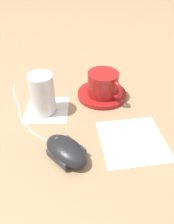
# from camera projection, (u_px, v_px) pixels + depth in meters

# --- Properties ---
(ground_plane) EXTENTS (3.00, 3.00, 0.00)m
(ground_plane) POSITION_uv_depth(u_px,v_px,m) (78.00, 122.00, 0.54)
(ground_plane) COLOR #9E7F5B
(saucer) EXTENTS (0.14, 0.14, 0.01)m
(saucer) POSITION_uv_depth(u_px,v_px,m) (102.00, 94.00, 0.63)
(saucer) COLOR maroon
(saucer) RESTS_ON ground
(coffee_cup) EXTENTS (0.11, 0.09, 0.07)m
(coffee_cup) POSITION_uv_depth(u_px,v_px,m) (103.00, 84.00, 0.60)
(coffee_cup) COLOR maroon
(coffee_cup) RESTS_ON saucer
(computer_mouse) EXTENTS (0.12, 0.10, 0.04)m
(computer_mouse) POSITION_uv_depth(u_px,v_px,m) (66.00, 150.00, 0.45)
(computer_mouse) COLOR black
(computer_mouse) RESTS_ON ground
(mouse_cable) EXTENTS (0.21, 0.20, 0.00)m
(mouse_cable) POSITION_uv_depth(u_px,v_px,m) (23.00, 111.00, 0.58)
(mouse_cable) COLOR white
(mouse_cable) RESTS_ON ground
(napkin_under_glass) EXTENTS (0.14, 0.14, 0.00)m
(napkin_under_glass) POSITION_uv_depth(u_px,v_px,m) (47.00, 109.00, 0.58)
(napkin_under_glass) COLOR silver
(napkin_under_glass) RESTS_ON ground
(drinking_glass) EXTENTS (0.06, 0.06, 0.10)m
(drinking_glass) POSITION_uv_depth(u_px,v_px,m) (42.00, 94.00, 0.55)
(drinking_glass) COLOR silver
(drinking_glass) RESTS_ON napkin_under_glass
(napkin_spare) EXTENTS (0.19, 0.19, 0.00)m
(napkin_spare) POSITION_uv_depth(u_px,v_px,m) (133.00, 140.00, 0.49)
(napkin_spare) COLOR white
(napkin_spare) RESTS_ON ground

